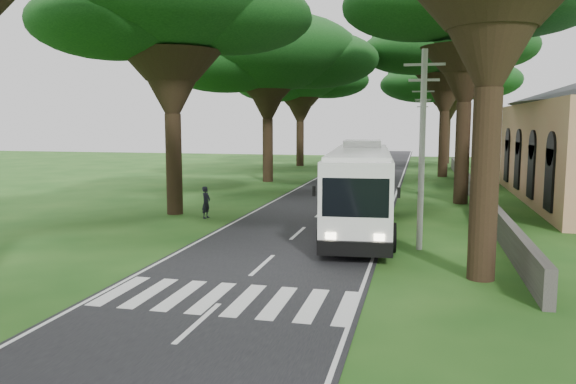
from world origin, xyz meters
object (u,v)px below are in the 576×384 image
(pedestrian, at_px, (206,202))
(distant_car_a, at_px, (335,169))
(coach_bus, at_px, (360,187))
(distant_car_b, at_px, (368,159))
(pole_mid, at_px, (422,135))
(pole_near, at_px, (422,147))
(pole_far, at_px, (422,131))

(pedestrian, bearing_deg, distant_car_a, 0.34)
(coach_bus, relative_size, distant_car_b, 3.10)
(pole_mid, height_order, pedestrian, pole_mid)
(distant_car_a, bearing_deg, pole_mid, 120.61)
(distant_car_b, bearing_deg, pedestrian, -107.74)
(pole_near, bearing_deg, pole_far, 90.00)
(pole_far, relative_size, distant_car_b, 1.86)
(pole_near, height_order, pole_far, same)
(coach_bus, bearing_deg, pedestrian, 165.24)
(pole_far, relative_size, pedestrian, 4.65)
(pole_far, bearing_deg, coach_bus, -94.40)
(pole_near, xyz_separation_m, pole_far, (0.00, 40.00, 0.00))
(pole_near, xyz_separation_m, pedestrian, (-11.24, 5.05, -3.32))
(pedestrian, bearing_deg, pole_far, -9.64)
(pole_far, height_order, coach_bus, pole_far)
(pole_far, xyz_separation_m, coach_bus, (-2.81, -36.47, -2.09))
(distant_car_a, bearing_deg, distant_car_b, -105.23)
(pole_near, relative_size, pole_mid, 1.00)
(pole_mid, height_order, distant_car_a, pole_mid)
(pole_far, distance_m, distant_car_b, 9.00)
(pole_near, bearing_deg, distant_car_a, 105.05)
(coach_bus, bearing_deg, pole_mid, 75.81)
(pole_mid, distance_m, distant_car_b, 26.42)
(pole_near, distance_m, pedestrian, 12.76)
(pole_near, bearing_deg, pole_mid, 90.00)
(pole_mid, distance_m, pedestrian, 19.00)
(pole_mid, height_order, pole_far, same)
(pole_mid, relative_size, pole_far, 1.00)
(distant_car_a, bearing_deg, pole_near, 95.47)
(pole_far, height_order, distant_car_a, pole_far)
(pole_mid, height_order, coach_bus, pole_mid)
(distant_car_b, distance_m, pedestrian, 40.67)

